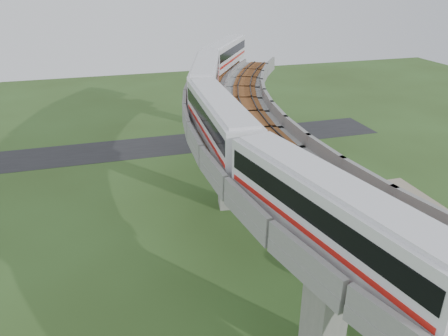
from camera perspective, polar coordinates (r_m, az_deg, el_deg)
The scene contains 12 objects.
ground at distance 38.64m, azimuth 3.82°, elevation -12.30°, with size 160.00×160.00×0.00m, color #32491D.
dirt_lot at distance 43.43m, azimuth 22.70°, elevation -9.79°, with size 18.00×26.00×0.04m, color gray.
asphalt_road at distance 64.29m, azimuth -5.26°, elevation 3.23°, with size 60.00×8.00×0.03m, color #232326.
viaduct at distance 35.48m, azimuth 10.07°, elevation 0.75°, with size 19.58×73.98×11.40m.
metro_train at distance 41.65m, azimuth 1.30°, elevation 9.41°, with size 15.77×60.54×3.64m.
fence at distance 42.08m, azimuth 16.60°, elevation -8.78°, with size 3.87×38.73×1.50m.
tree_0 at distance 61.67m, azimuth 7.72°, elevation 4.18°, with size 2.45×2.45×3.07m.
tree_1 at distance 51.79m, azimuth 8.03°, elevation 0.51°, with size 2.45×2.45×3.37m.
tree_2 at distance 44.25m, azimuth 10.68°, elevation -4.76°, with size 2.28×2.28×2.80m.
tree_3 at distance 36.15m, azimuth 17.41°, elevation -12.61°, with size 2.67×2.67×3.09m.
car_white at distance 40.70m, azimuth 19.87°, elevation -10.64°, with size 1.49×3.71×1.26m, color white.
car_dark at distance 43.55m, azimuth 19.01°, elevation -8.09°, with size 1.68×4.14×1.20m, color black.
Camera 1 is at (-11.08, -29.01, 22.99)m, focal length 35.00 mm.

